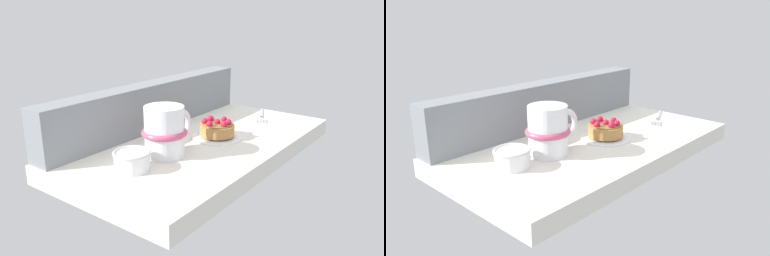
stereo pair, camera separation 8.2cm
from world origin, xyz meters
TOP-DOWN VIEW (x-y plane):
  - ground_plane at (0.00, 0.00)cm, footprint 64.12×34.74cm
  - window_rail_back at (0.00, 14.55)cm, footprint 62.84×5.65cm
  - dessert_plate at (2.66, -2.43)cm, footprint 11.37×11.37cm
  - raspberry_tart at (2.65, -2.43)cm, footprint 7.78×7.78cm
  - coffee_mug at (-12.11, 0.28)cm, footprint 12.85×9.09cm
  - dessert_fork at (25.58, -1.85)cm, footprint 15.06×8.55cm
  - sugar_bowl at (-21.49, -0.43)cm, footprint 6.97×6.97cm

SIDE VIEW (x-z plane):
  - ground_plane at x=0.00cm, z-range -3.83..0.00cm
  - dessert_fork at x=25.58cm, z-range 0.00..0.60cm
  - dessert_plate at x=2.66cm, z-range -0.02..0.70cm
  - sugar_bowl at x=-21.49cm, z-range 0.14..3.74cm
  - raspberry_tart at x=2.65cm, z-range 0.30..4.18cm
  - coffee_mug at x=-12.11cm, z-range -0.03..9.99cm
  - window_rail_back at x=0.00cm, z-range 0.00..10.97cm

